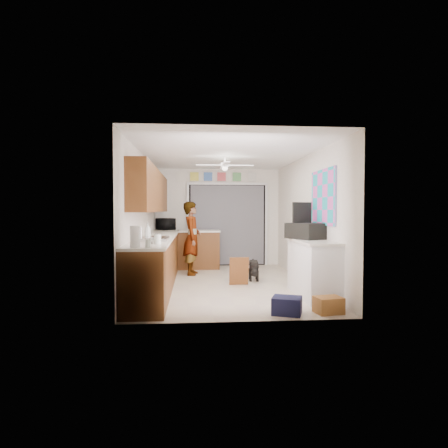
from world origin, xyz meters
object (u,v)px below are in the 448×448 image
object	(u,v)px
soap_bottle	(148,231)
cardboard_box	(328,305)
navy_crate	(287,306)
man	(192,238)
cup	(152,241)
microwave	(166,224)
suitcase	(307,231)
dog	(254,269)
paper_towel_roll	(135,237)

from	to	relation	value
soap_bottle	cardboard_box	world-z (taller)	soap_bottle
navy_crate	man	xyz separation A→B (m)	(-1.32, 3.30, 0.69)
soap_bottle	cup	world-z (taller)	soap_bottle
man	cardboard_box	bearing A→B (deg)	-145.15
microwave	cardboard_box	distance (m)	5.23
cup	navy_crate	distance (m)	2.15
cup	suitcase	xyz separation A→B (m)	(2.55, 0.71, 0.09)
soap_bottle	navy_crate	distance (m)	2.72
soap_bottle	navy_crate	bearing A→B (deg)	-35.56
navy_crate	soap_bottle	bearing A→B (deg)	144.44
navy_crate	cup	bearing A→B (deg)	163.74
cup	soap_bottle	bearing A→B (deg)	100.91
microwave	dog	world-z (taller)	microwave
microwave	cup	world-z (taller)	microwave
suitcase	cardboard_box	world-z (taller)	suitcase
cup	man	bearing A→B (deg)	78.36
paper_towel_roll	navy_crate	xyz separation A→B (m)	(2.04, 0.05, -0.97)
microwave	dog	bearing A→B (deg)	-158.74
microwave	man	world-z (taller)	man
cardboard_box	navy_crate	distance (m)	0.59
microwave	suitcase	bearing A→B (deg)	-163.81
cup	microwave	bearing A→B (deg)	91.35
microwave	cardboard_box	xyz separation A→B (m)	(2.57, -4.45, -0.97)
soap_bottle	cup	size ratio (longest dim) A/B	2.57
suitcase	cup	bearing A→B (deg)	171.04
navy_crate	man	world-z (taller)	man
cup	navy_crate	xyz separation A→B (m)	(1.89, -0.55, -0.86)
suitcase	navy_crate	size ratio (longest dim) A/B	1.63
paper_towel_roll	cup	bearing A→B (deg)	75.46
suitcase	cardboard_box	size ratio (longest dim) A/B	1.73
man	paper_towel_roll	bearing A→B (deg)	172.64
soap_bottle	man	xyz separation A→B (m)	(0.75, 1.82, -0.27)
soap_bottle	suitcase	distance (m)	2.73
microwave	dog	size ratio (longest dim) A/B	0.94
cardboard_box	dog	world-z (taller)	dog
microwave	soap_bottle	xyz separation A→B (m)	(-0.09, -2.97, -0.01)
navy_crate	cardboard_box	bearing A→B (deg)	0.00
microwave	suitcase	xyz separation A→B (m)	(2.64, -3.19, -0.01)
cup	cardboard_box	bearing A→B (deg)	-12.54
suitcase	dog	bearing A→B (deg)	95.41
cup	paper_towel_roll	bearing A→B (deg)	-104.54
suitcase	microwave	bearing A→B (deg)	105.04
dog	cardboard_box	bearing A→B (deg)	-69.44
soap_bottle	cardboard_box	bearing A→B (deg)	-29.11
cup	man	size ratio (longest dim) A/B	0.07
cup	man	world-z (taller)	man
cup	suitcase	distance (m)	2.64
suitcase	man	size ratio (longest dim) A/B	0.39
microwave	man	xyz separation A→B (m)	(0.66, -1.15, -0.27)
paper_towel_roll	microwave	bearing A→B (deg)	89.19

